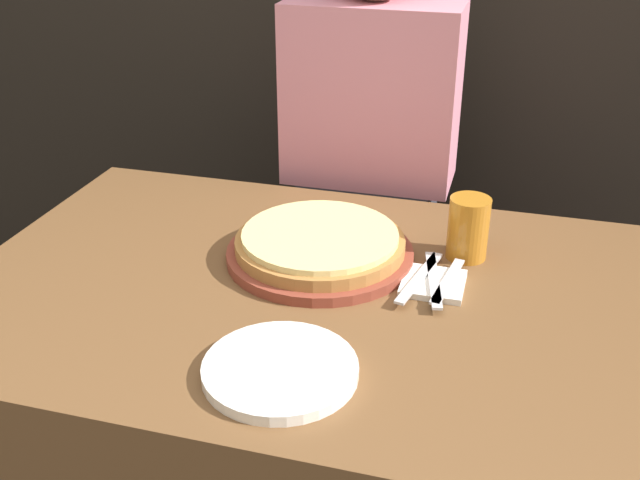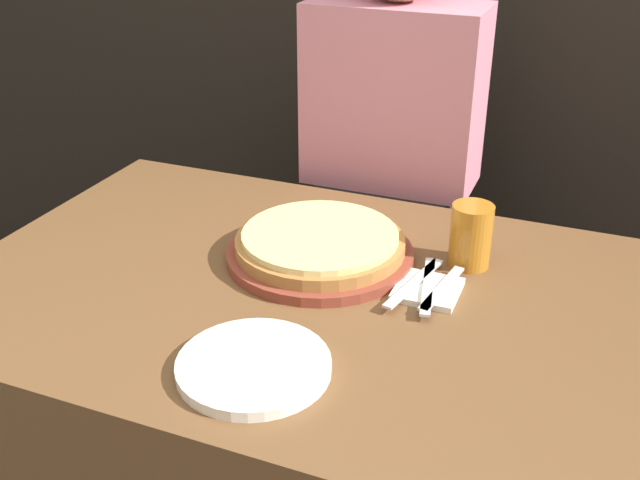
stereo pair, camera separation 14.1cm
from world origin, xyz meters
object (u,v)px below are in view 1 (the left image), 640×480
at_px(dinner_plate, 280,370).
at_px(dinner_knife, 433,279).
at_px(spoon, 448,281).
at_px(beer_glass, 468,226).
at_px(pizza_on_board, 320,247).
at_px(diner_person, 368,207).
at_px(fork, 420,277).

height_order(dinner_plate, dinner_knife, dinner_plate).
distance_m(dinner_knife, spoon, 0.02).
height_order(beer_glass, spoon, beer_glass).
bearing_deg(spoon, dinner_knife, -180.00).
bearing_deg(pizza_on_board, beer_glass, 17.37).
xyz_separation_m(dinner_knife, diner_person, (-0.23, 0.52, -0.12)).
distance_m(beer_glass, diner_person, 0.50).
bearing_deg(dinner_knife, dinner_plate, -120.02).
height_order(pizza_on_board, diner_person, diner_person).
bearing_deg(diner_person, beer_glass, -55.02).
bearing_deg(pizza_on_board, dinner_plate, -83.77).
bearing_deg(spoon, dinner_plate, -123.30).
distance_m(pizza_on_board, fork, 0.20).
height_order(pizza_on_board, dinner_plate, pizza_on_board).
distance_m(fork, spoon, 0.05).
xyz_separation_m(pizza_on_board, spoon, (0.25, -0.05, -0.01)).
xyz_separation_m(beer_glass, fork, (-0.07, -0.13, -0.05)).
bearing_deg(pizza_on_board, diner_person, 90.65).
height_order(pizza_on_board, fork, pizza_on_board).
distance_m(beer_glass, fork, 0.15).
height_order(pizza_on_board, beer_glass, beer_glass).
bearing_deg(fork, pizza_on_board, 167.07).
relative_size(fork, diner_person, 0.14).
bearing_deg(dinner_knife, spoon, 0.00).
distance_m(dinner_plate, diner_person, 0.84).
bearing_deg(dinner_plate, spoon, 56.70).
bearing_deg(dinner_plate, dinner_knife, 59.98).
bearing_deg(dinner_plate, pizza_on_board, 96.23).
bearing_deg(beer_glass, spoon, -98.60).
bearing_deg(beer_glass, pizza_on_board, -162.63).
relative_size(pizza_on_board, beer_glass, 2.93).
height_order(beer_glass, fork, beer_glass).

